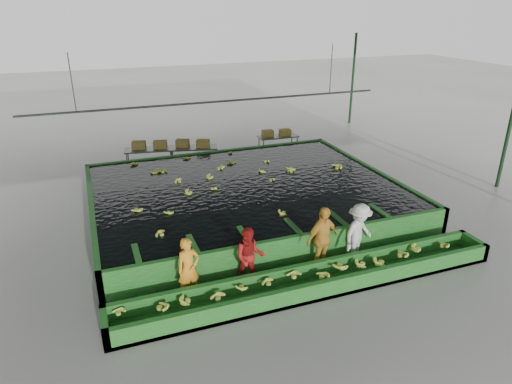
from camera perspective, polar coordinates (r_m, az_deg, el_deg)
name	(u,v)px	position (r m, az deg, el deg)	size (l,w,h in m)	color
ground	(262,227)	(14.39, 0.70, -4.40)	(80.00, 80.00, 0.00)	gray
shed_roof	(262,63)	(12.91, 0.81, 15.79)	(20.00, 22.00, 0.04)	slate
shed_posts	(262,151)	(13.44, 0.76, 5.14)	(20.00, 22.00, 5.00)	black
flotation_tank	(246,196)	(15.47, -1.31, -0.54)	(10.00, 8.00, 0.90)	#216421
tank_water	(246,185)	(15.32, -1.32, 0.83)	(9.70, 7.70, 0.00)	black
sorting_trough	(315,281)	(11.44, 7.40, -10.94)	(10.00, 1.00, 0.50)	#216421
cableway_rail	(215,102)	(17.92, -5.18, 11.16)	(0.08, 0.08, 14.00)	#59605B
rail_hanger_left	(72,83)	(17.12, -22.02, 12.52)	(0.04, 0.04, 2.00)	#59605B
rail_hanger_right	(331,69)	(19.67, 9.36, 14.94)	(0.04, 0.04, 2.00)	#59605B
worker_a	(189,269)	(10.94, -8.42, -9.45)	(0.57, 0.37, 1.55)	orange
worker_b	(250,257)	(11.28, -0.80, -8.11)	(0.75, 0.58, 1.54)	#A21816
worker_c	(322,239)	(11.96, 8.28, -5.82)	(1.04, 0.43, 1.78)	gold
worker_d	(359,233)	(12.51, 12.72, -5.07)	(1.09, 0.63, 1.69)	silver
packing_table_left	(150,159)	(19.71, -13.16, 4.04)	(1.97, 0.79, 0.90)	#59605B
packing_table_mid	(194,157)	(19.60, -7.78, 4.34)	(1.99, 0.80, 0.91)	#59605B
packing_table_right	(278,144)	(21.35, 2.77, 5.96)	(1.83, 0.73, 0.83)	#59605B
box_stack_left	(150,148)	(19.62, -13.13, 5.34)	(1.43, 0.40, 0.31)	olive
box_stack_mid	(193,147)	(19.48, -7.88, 5.63)	(1.40, 0.39, 0.30)	olive
box_stack_right	(276,136)	(21.20, 2.56, 7.02)	(1.35, 0.37, 0.29)	olive
floating_bananas	(238,177)	(16.02, -2.27, 1.83)	(8.35, 5.69, 0.11)	#B0CB3E
trough_bananas	(315,275)	(11.36, 7.43, -10.31)	(8.59, 0.57, 0.11)	#B0CB3E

